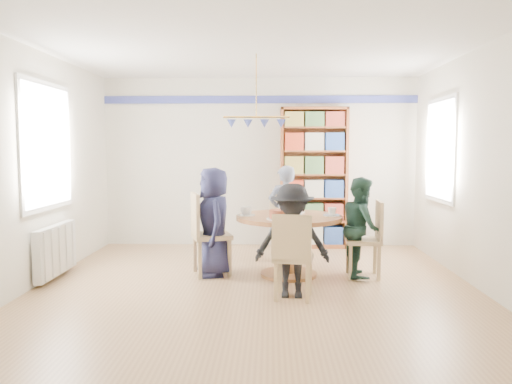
{
  "coord_description": "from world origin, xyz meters",
  "views": [
    {
      "loc": [
        0.17,
        -5.56,
        1.57
      ],
      "look_at": [
        0.0,
        0.4,
        1.05
      ],
      "focal_mm": 35.0,
      "sensor_mm": 36.0,
      "label": 1
    }
  ],
  "objects_px": {
    "person_left": "(214,222)",
    "person_right": "(362,227)",
    "radiator": "(56,250)",
    "person_near": "(292,241)",
    "bookshelf": "(314,179)",
    "person_far": "(285,213)",
    "chair_right": "(370,235)",
    "chair_left": "(205,230)",
    "chair_near": "(293,253)",
    "chair_far": "(286,221)",
    "dining_table": "(289,231)"
  },
  "relations": [
    {
      "from": "dining_table",
      "to": "person_near",
      "type": "xyz_separation_m",
      "value": [
        0.0,
        -0.89,
        0.05
      ]
    },
    {
      "from": "chair_near",
      "to": "person_left",
      "type": "xyz_separation_m",
      "value": [
        -0.93,
        1.0,
        0.17
      ]
    },
    {
      "from": "chair_left",
      "to": "dining_table",
      "type": "bearing_deg",
      "value": -0.86
    },
    {
      "from": "person_right",
      "to": "chair_near",
      "type": "bearing_deg",
      "value": 140.45
    },
    {
      "from": "radiator",
      "to": "chair_far",
      "type": "xyz_separation_m",
      "value": [
        2.81,
        1.23,
        0.19
      ]
    },
    {
      "from": "chair_right",
      "to": "bookshelf",
      "type": "height_order",
      "value": "bookshelf"
    },
    {
      "from": "dining_table",
      "to": "person_near",
      "type": "relative_size",
      "value": 1.08
    },
    {
      "from": "chair_far",
      "to": "chair_right",
      "type": "bearing_deg",
      "value": -46.25
    },
    {
      "from": "chair_right",
      "to": "person_left",
      "type": "distance_m",
      "value": 1.92
    },
    {
      "from": "person_near",
      "to": "bookshelf",
      "type": "xyz_separation_m",
      "value": [
        0.45,
        2.71,
        0.49
      ]
    },
    {
      "from": "chair_left",
      "to": "bookshelf",
      "type": "bearing_deg",
      "value": 50.4
    },
    {
      "from": "chair_near",
      "to": "person_far",
      "type": "bearing_deg",
      "value": 90.93
    },
    {
      "from": "chair_right",
      "to": "person_near",
      "type": "bearing_deg",
      "value": -138.81
    },
    {
      "from": "chair_near",
      "to": "person_far",
      "type": "xyz_separation_m",
      "value": [
        -0.03,
        1.87,
        0.17
      ]
    },
    {
      "from": "person_right",
      "to": "chair_far",
      "type": "bearing_deg",
      "value": 43.52
    },
    {
      "from": "person_near",
      "to": "bookshelf",
      "type": "distance_m",
      "value": 2.79
    },
    {
      "from": "chair_left",
      "to": "chair_far",
      "type": "xyz_separation_m",
      "value": [
        1.04,
        1.0,
        -0.03
      ]
    },
    {
      "from": "chair_left",
      "to": "chair_right",
      "type": "distance_m",
      "value": 2.03
    },
    {
      "from": "person_far",
      "to": "person_left",
      "type": "bearing_deg",
      "value": 23.6
    },
    {
      "from": "person_right",
      "to": "person_far",
      "type": "bearing_deg",
      "value": 48.67
    },
    {
      "from": "person_far",
      "to": "chair_far",
      "type": "bearing_deg",
      "value": -118.98
    },
    {
      "from": "radiator",
      "to": "person_right",
      "type": "relative_size",
      "value": 0.82
    },
    {
      "from": "person_right",
      "to": "bookshelf",
      "type": "relative_size",
      "value": 0.55
    },
    {
      "from": "dining_table",
      "to": "person_far",
      "type": "xyz_separation_m",
      "value": [
        -0.03,
        0.87,
        0.11
      ]
    },
    {
      "from": "chair_far",
      "to": "person_right",
      "type": "relative_size",
      "value": 0.8
    },
    {
      "from": "chair_left",
      "to": "radiator",
      "type": "bearing_deg",
      "value": -172.57
    },
    {
      "from": "person_left",
      "to": "person_near",
      "type": "xyz_separation_m",
      "value": [
        0.93,
        -0.89,
        -0.07
      ]
    },
    {
      "from": "chair_left",
      "to": "person_right",
      "type": "xyz_separation_m",
      "value": [
        1.93,
        -0.01,
        0.05
      ]
    },
    {
      "from": "chair_near",
      "to": "person_near",
      "type": "height_order",
      "value": "person_near"
    },
    {
      "from": "person_far",
      "to": "person_near",
      "type": "distance_m",
      "value": 1.76
    },
    {
      "from": "person_far",
      "to": "person_right",
      "type": "bearing_deg",
      "value": 116.29
    },
    {
      "from": "bookshelf",
      "to": "dining_table",
      "type": "bearing_deg",
      "value": -104.01
    },
    {
      "from": "person_left",
      "to": "person_right",
      "type": "distance_m",
      "value": 1.82
    },
    {
      "from": "chair_right",
      "to": "chair_near",
      "type": "bearing_deg",
      "value": -135.29
    },
    {
      "from": "person_left",
      "to": "person_near",
      "type": "distance_m",
      "value": 1.28
    },
    {
      "from": "radiator",
      "to": "chair_far",
      "type": "relative_size",
      "value": 1.02
    },
    {
      "from": "dining_table",
      "to": "chair_far",
      "type": "relative_size",
      "value": 1.33
    },
    {
      "from": "chair_left",
      "to": "chair_near",
      "type": "xyz_separation_m",
      "value": [
        1.04,
        -1.01,
        -0.06
      ]
    },
    {
      "from": "chair_left",
      "to": "chair_right",
      "type": "height_order",
      "value": "chair_left"
    },
    {
      "from": "person_near",
      "to": "bookshelf",
      "type": "relative_size",
      "value": 0.54
    },
    {
      "from": "chair_far",
      "to": "chair_near",
      "type": "height_order",
      "value": "chair_far"
    },
    {
      "from": "radiator",
      "to": "person_left",
      "type": "relative_size",
      "value": 0.75
    },
    {
      "from": "chair_left",
      "to": "person_near",
      "type": "bearing_deg",
      "value": -40.92
    },
    {
      "from": "person_left",
      "to": "person_right",
      "type": "height_order",
      "value": "person_left"
    },
    {
      "from": "chair_right",
      "to": "person_far",
      "type": "height_order",
      "value": "person_far"
    },
    {
      "from": "chair_left",
      "to": "person_left",
      "type": "relative_size",
      "value": 0.77
    },
    {
      "from": "chair_near",
      "to": "bookshelf",
      "type": "height_order",
      "value": "bookshelf"
    },
    {
      "from": "bookshelf",
      "to": "radiator",
      "type": "bearing_deg",
      "value": -148.06
    },
    {
      "from": "radiator",
      "to": "chair_right",
      "type": "distance_m",
      "value": 3.82
    },
    {
      "from": "chair_far",
      "to": "person_right",
      "type": "distance_m",
      "value": 1.35
    }
  ]
}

